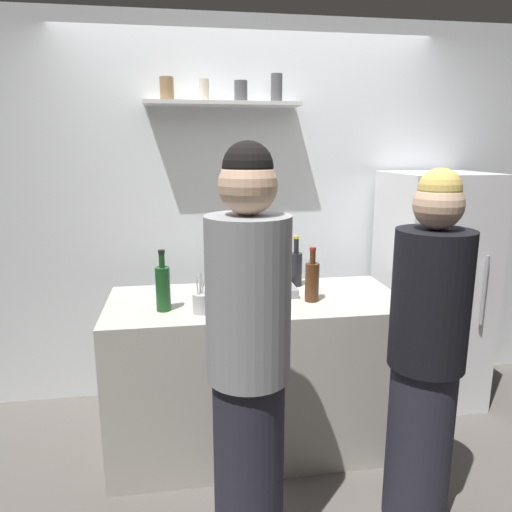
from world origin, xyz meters
TOP-DOWN VIEW (x-y plane):
  - ground_plane at (0.00, 0.00)m, footprint 5.28×5.28m
  - back_wall_assembly at (-0.00, 1.25)m, footprint 4.80×0.32m
  - refrigerator at (1.22, 0.85)m, footprint 0.63×0.65m
  - counter at (-0.07, 0.48)m, footprint 1.68×0.74m
  - baking_pan at (-0.00, 0.55)m, footprint 0.34×0.24m
  - utensil_holder at (-0.39, 0.29)m, footprint 0.09×0.09m
  - wine_bottle_amber_glass at (0.23, 0.39)m, footprint 0.08×0.08m
  - wine_bottle_dark_glass at (0.22, 0.70)m, footprint 0.08×0.08m
  - wine_bottle_green_glass at (-0.59, 0.35)m, footprint 0.08×0.08m
  - wine_bottle_pale_glass at (-0.16, 0.22)m, footprint 0.07×0.07m
  - water_bottle_plastic at (-0.12, 0.78)m, footprint 0.09×0.09m
  - person_grey_hoodie at (-0.23, -0.33)m, footprint 0.34×0.34m
  - person_blonde at (0.59, -0.24)m, footprint 0.34×0.34m

SIDE VIEW (x-z plane):
  - ground_plane at x=0.00m, z-range 0.00..0.00m
  - counter at x=-0.07m, z-range 0.00..0.91m
  - refrigerator at x=1.22m, z-range 0.00..1.59m
  - person_blonde at x=0.59m, z-range -0.01..1.67m
  - person_grey_hoodie at x=-0.23m, z-range 0.00..1.78m
  - baking_pan at x=0.00m, z-range 0.91..0.96m
  - utensil_holder at x=-0.39m, z-range 0.85..1.07m
  - water_bottle_plastic at x=-0.12m, z-range 0.90..1.12m
  - wine_bottle_pale_glass at x=-0.16m, z-range 0.87..1.17m
  - wine_bottle_dark_glass at x=0.22m, z-range 0.87..1.18m
  - wine_bottle_amber_glass at x=0.23m, z-range 0.87..1.18m
  - wine_bottle_green_glass at x=-0.59m, z-range 0.87..1.20m
  - back_wall_assembly at x=0.00m, z-range 0.01..2.61m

